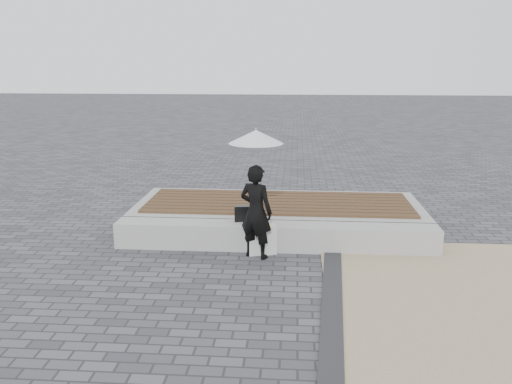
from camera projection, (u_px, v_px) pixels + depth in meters
The scene contains 10 objects.
ground at pixel (270, 291), 6.73m from camera, with size 80.00×80.00×0.00m, color #4F4F54.
edging_band at pixel (332, 310), 6.19m from camera, with size 0.25×5.20×0.04m, color #29292B.
seating_ledge at pixel (275, 236), 8.23m from camera, with size 5.00×0.45×0.40m, color #AFAFAA.
timber_platform at pixel (278, 214), 9.40m from camera, with size 5.00×2.00×0.40m, color #A4A4A0.
timber_decking at pixel (278, 202), 9.34m from camera, with size 4.60×1.60×0.04m, color #533524, non-canonical shape.
woman at pixel (256, 212), 7.76m from camera, with size 0.51×0.34×1.40m, color black.
parasol at pixel (256, 137), 7.49m from camera, with size 0.78×0.78×1.00m.
handbag at pixel (246, 213), 8.30m from camera, with size 0.35×0.12×0.25m, color black.
canvas_tote at pixel (262, 240), 8.00m from camera, with size 0.42×0.18×0.44m, color beige.
magazine at pixel (262, 226), 7.89m from camera, with size 0.27×0.20×0.01m, color #F24E33.
Camera 1 is at (0.29, -6.22, 2.86)m, focal length 37.14 mm.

